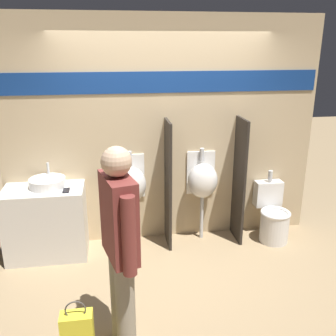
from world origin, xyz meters
TOP-DOWN VIEW (x-y plane):
  - ground_plane at (0.00, 0.00)m, footprint 16.00×16.00m
  - display_wall at (0.00, 0.60)m, footprint 3.78×0.07m
  - sink_counter at (-1.39, 0.31)m, footprint 0.89×0.52m
  - sink_basin at (-1.34, 0.36)m, footprint 0.40×0.40m
  - cell_phone at (-1.13, 0.21)m, footprint 0.07×0.14m
  - divider_near_counter at (0.03, 0.37)m, footprint 0.03×0.40m
  - divider_mid at (0.91, 0.37)m, footprint 0.03×0.40m
  - urinal_near_counter at (-0.41, 0.45)m, footprint 0.37×0.26m
  - urinal_far at (0.47, 0.45)m, footprint 0.37×0.26m
  - toilet at (1.35, 0.28)m, footprint 0.37×0.53m
  - person_in_vest at (-0.58, -1.20)m, footprint 0.29×0.57m
  - shopping_bag at (-0.94, -1.27)m, footprint 0.25×0.14m

SIDE VIEW (x-z plane):
  - ground_plane at x=0.00m, z-range 0.00..0.00m
  - shopping_bag at x=-0.94m, z-range -0.06..0.44m
  - toilet at x=1.35m, z-range -0.13..0.72m
  - sink_counter at x=-1.39m, z-range 0.00..0.83m
  - divider_near_counter at x=0.03m, z-range 0.00..1.54m
  - divider_mid at x=0.91m, z-range 0.00..1.54m
  - urinal_near_counter at x=-0.41m, z-range 0.19..1.36m
  - urinal_far at x=0.47m, z-range 0.19..1.36m
  - cell_phone at x=-1.13m, z-range 0.83..0.84m
  - sink_basin at x=-1.34m, z-range 0.76..1.00m
  - person_in_vest at x=-0.58m, z-range 0.09..1.78m
  - display_wall at x=0.00m, z-range 0.01..2.71m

